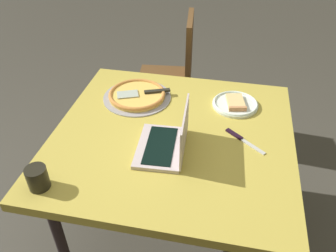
# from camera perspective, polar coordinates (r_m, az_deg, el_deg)

# --- Properties ---
(ground_plane) EXTENTS (12.00, 12.00, 0.00)m
(ground_plane) POSITION_cam_1_polar(r_m,az_deg,el_deg) (2.18, 0.60, -16.70)
(ground_plane) COLOR #423E36
(dining_table) EXTENTS (1.13, 1.09, 0.75)m
(dining_table) POSITION_cam_1_polar(r_m,az_deg,el_deg) (1.67, 0.75, -3.00)
(dining_table) COLOR gold
(dining_table) RESTS_ON ground_plane
(laptop) EXTENTS (0.23, 0.31, 0.21)m
(laptop) POSITION_cam_1_polar(r_m,az_deg,el_deg) (1.52, 0.01, -2.61)
(laptop) COLOR #C1B1B3
(laptop) RESTS_ON dining_table
(pizza_plate) EXTENTS (0.24, 0.24, 0.04)m
(pizza_plate) POSITION_cam_1_polar(r_m,az_deg,el_deg) (1.85, 11.05, 3.63)
(pizza_plate) COLOR silver
(pizza_plate) RESTS_ON dining_table
(pizza_tray) EXTENTS (0.37, 0.37, 0.04)m
(pizza_tray) POSITION_cam_1_polar(r_m,az_deg,el_deg) (1.88, -5.11, 5.12)
(pizza_tray) COLOR #98969B
(pizza_tray) RESTS_ON dining_table
(table_knife) EXTENTS (0.19, 0.15, 0.01)m
(table_knife) POSITION_cam_1_polar(r_m,az_deg,el_deg) (1.63, 11.97, -2.07)
(table_knife) COLOR beige
(table_knife) RESTS_ON dining_table
(drink_cup) EXTENTS (0.08, 0.08, 0.10)m
(drink_cup) POSITION_cam_1_polar(r_m,az_deg,el_deg) (1.45, -20.75, -7.99)
(drink_cup) COLOR black
(drink_cup) RESTS_ON dining_table
(chair_far) EXTENTS (0.44, 0.44, 0.94)m
(chair_far) POSITION_cam_1_polar(r_m,az_deg,el_deg) (2.59, 1.10, 9.02)
(chair_far) COLOR brown
(chair_far) RESTS_ON ground_plane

